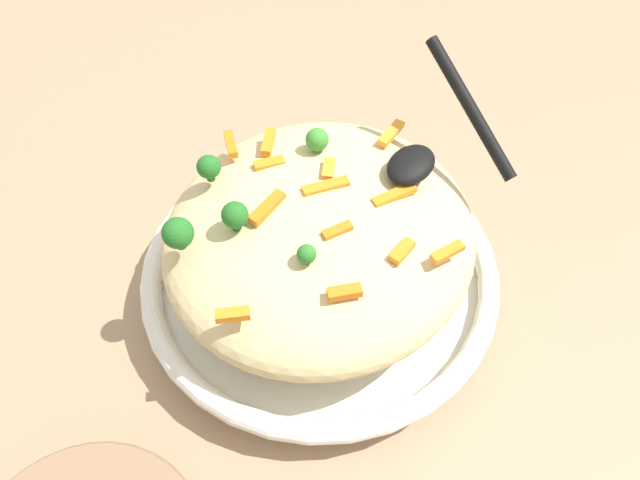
% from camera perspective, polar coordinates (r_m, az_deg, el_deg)
% --- Properties ---
extents(ground_plane, '(2.40, 2.40, 0.00)m').
position_cam_1_polar(ground_plane, '(0.65, 0.00, -4.55)').
color(ground_plane, '#9E7F60').
extents(serving_bowl, '(0.36, 0.36, 0.05)m').
position_cam_1_polar(serving_bowl, '(0.63, 0.00, -3.25)').
color(serving_bowl, white).
rests_on(serving_bowl, ground_plane).
extents(pasta_mound, '(0.31, 0.29, 0.10)m').
position_cam_1_polar(pasta_mound, '(0.58, 0.00, 0.52)').
color(pasta_mound, '#DBC689').
rests_on(pasta_mound, serving_bowl).
extents(carrot_piece_0, '(0.03, 0.02, 0.01)m').
position_cam_1_polar(carrot_piece_0, '(0.52, 11.85, -1.10)').
color(carrot_piece_0, orange).
rests_on(carrot_piece_0, pasta_mound).
extents(carrot_piece_1, '(0.04, 0.03, 0.01)m').
position_cam_1_polar(carrot_piece_1, '(0.55, 0.54, 5.06)').
color(carrot_piece_1, orange).
rests_on(carrot_piece_1, pasta_mound).
extents(carrot_piece_2, '(0.03, 0.03, 0.01)m').
position_cam_1_polar(carrot_piece_2, '(0.49, 2.31, -4.89)').
color(carrot_piece_2, orange).
rests_on(carrot_piece_2, pasta_mound).
extents(carrot_piece_3, '(0.03, 0.03, 0.01)m').
position_cam_1_polar(carrot_piece_3, '(0.61, -8.35, 8.86)').
color(carrot_piece_3, orange).
rests_on(carrot_piece_3, pasta_mound).
extents(carrot_piece_4, '(0.03, 0.03, 0.01)m').
position_cam_1_polar(carrot_piece_4, '(0.60, -4.86, 9.11)').
color(carrot_piece_4, orange).
rests_on(carrot_piece_4, pasta_mound).
extents(carrot_piece_5, '(0.03, 0.01, 0.01)m').
position_cam_1_polar(carrot_piece_5, '(0.52, 7.67, -1.03)').
color(carrot_piece_5, orange).
rests_on(carrot_piece_5, pasta_mound).
extents(carrot_piece_6, '(0.03, 0.03, 0.01)m').
position_cam_1_polar(carrot_piece_6, '(0.58, -4.76, 7.16)').
color(carrot_piece_6, orange).
rests_on(carrot_piece_6, pasta_mound).
extents(carrot_piece_7, '(0.04, 0.01, 0.01)m').
position_cam_1_polar(carrot_piece_7, '(0.54, -4.98, 3.03)').
color(carrot_piece_7, orange).
rests_on(carrot_piece_7, pasta_mound).
extents(carrot_piece_8, '(0.04, 0.01, 0.01)m').
position_cam_1_polar(carrot_piece_8, '(0.62, 6.65, 9.92)').
color(carrot_piece_8, orange).
rests_on(carrot_piece_8, pasta_mound).
extents(carrot_piece_9, '(0.03, 0.02, 0.01)m').
position_cam_1_polar(carrot_piece_9, '(0.57, 0.81, 6.64)').
color(carrot_piece_9, orange).
rests_on(carrot_piece_9, pasta_mound).
extents(carrot_piece_10, '(0.04, 0.03, 0.01)m').
position_cam_1_polar(carrot_piece_10, '(0.56, 6.95, 4.17)').
color(carrot_piece_10, orange).
rests_on(carrot_piece_10, pasta_mound).
extents(carrot_piece_11, '(0.03, 0.03, 0.01)m').
position_cam_1_polar(carrot_piece_11, '(0.48, -8.18, -6.91)').
color(carrot_piece_11, orange).
rests_on(carrot_piece_11, pasta_mound).
extents(carrot_piece_12, '(0.03, 0.02, 0.01)m').
position_cam_1_polar(carrot_piece_12, '(0.52, 1.63, 0.90)').
color(carrot_piece_12, orange).
rests_on(carrot_piece_12, pasta_mound).
extents(broccoli_floret_0, '(0.02, 0.02, 0.02)m').
position_cam_1_polar(broccoli_floret_0, '(0.50, -1.27, -1.34)').
color(broccoli_floret_0, '#296820').
rests_on(broccoli_floret_0, pasta_mound).
extents(broccoli_floret_1, '(0.02, 0.02, 0.03)m').
position_cam_1_polar(broccoli_floret_1, '(0.52, -7.96, 2.29)').
color(broccoli_floret_1, '#205B1C').
rests_on(broccoli_floret_1, pasta_mound).
extents(broccoli_floret_2, '(0.03, 0.03, 0.03)m').
position_cam_1_polar(broccoli_floret_2, '(0.52, -13.14, 0.61)').
color(broccoli_floret_2, '#205B1C').
rests_on(broccoli_floret_2, pasta_mound).
extents(broccoli_floret_3, '(0.02, 0.02, 0.03)m').
position_cam_1_polar(broccoli_floret_3, '(0.57, -10.36, 6.71)').
color(broccoli_floret_3, '#205B1C').
rests_on(broccoli_floret_3, pasta_mound).
extents(broccoli_floret_4, '(0.02, 0.02, 0.03)m').
position_cam_1_polar(broccoli_floret_4, '(0.59, -0.27, 9.34)').
color(broccoli_floret_4, '#377928').
rests_on(broccoli_floret_4, pasta_mound).
extents(serving_spoon, '(0.12, 0.13, 0.09)m').
position_cam_1_polar(serving_spoon, '(0.58, 10.39, 8.70)').
color(serving_spoon, black).
rests_on(serving_spoon, pasta_mound).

